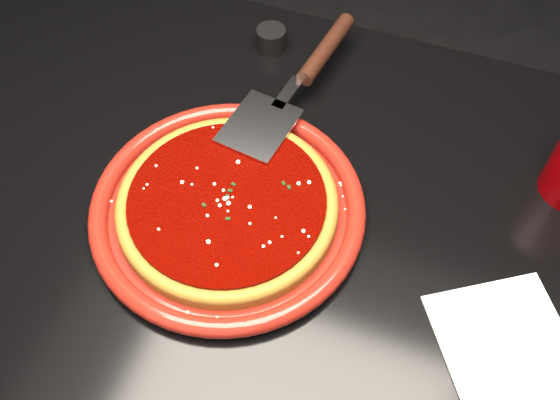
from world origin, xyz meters
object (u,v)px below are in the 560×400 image
(plate, at_px, (228,208))
(ramekin, at_px, (271,39))
(pizza_server, at_px, (297,82))
(table, at_px, (277,336))

(plate, bearing_deg, ramekin, 100.52)
(plate, xyz_separation_m, ramekin, (-0.06, 0.31, 0.00))
(pizza_server, xyz_separation_m, ramekin, (-0.08, 0.10, -0.03))
(pizza_server, relative_size, ramekin, 7.80)
(table, bearing_deg, ramekin, 111.61)
(plate, relative_size, pizza_server, 0.99)
(pizza_server, height_order, ramekin, pizza_server)
(table, height_order, ramekin, ramekin)
(pizza_server, bearing_deg, ramekin, 135.25)
(ramekin, bearing_deg, plate, -79.48)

